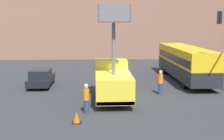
{
  "coord_description": "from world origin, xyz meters",
  "views": [
    {
      "loc": [
        -2.32,
        -22.48,
        5.67
      ],
      "look_at": [
        -1.07,
        0.61,
        2.08
      ],
      "focal_mm": 50.0,
      "sensor_mm": 36.0,
      "label": 1
    }
  ],
  "objects_px": {
    "utility_truck": "(113,79)",
    "parked_car_curbside": "(41,78)",
    "city_bus": "(185,61)",
    "road_worker_near_truck": "(86,99)",
    "road_worker_directing": "(160,82)",
    "traffic_cone_near_truck": "(77,118)"
  },
  "relations": [
    {
      "from": "road_worker_near_truck",
      "to": "parked_car_curbside",
      "type": "relative_size",
      "value": 0.41
    },
    {
      "from": "utility_truck",
      "to": "road_worker_near_truck",
      "type": "bearing_deg",
      "value": -118.2
    },
    {
      "from": "city_bus",
      "to": "traffic_cone_near_truck",
      "type": "relative_size",
      "value": 19.96
    },
    {
      "from": "utility_truck",
      "to": "parked_car_curbside",
      "type": "bearing_deg",
      "value": 140.03
    },
    {
      "from": "utility_truck",
      "to": "traffic_cone_near_truck",
      "type": "xyz_separation_m",
      "value": [
        -2.33,
        -5.21,
        -1.22
      ]
    },
    {
      "from": "parked_car_curbside",
      "to": "road_worker_directing",
      "type": "bearing_deg",
      "value": -20.26
    },
    {
      "from": "traffic_cone_near_truck",
      "to": "utility_truck",
      "type": "bearing_deg",
      "value": 65.9
    },
    {
      "from": "road_worker_directing",
      "to": "parked_car_curbside",
      "type": "height_order",
      "value": "road_worker_directing"
    },
    {
      "from": "utility_truck",
      "to": "road_worker_directing",
      "type": "distance_m",
      "value": 4.13
    },
    {
      "from": "utility_truck",
      "to": "traffic_cone_near_truck",
      "type": "distance_m",
      "value": 5.84
    },
    {
      "from": "city_bus",
      "to": "road_worker_near_truck",
      "type": "xyz_separation_m",
      "value": [
        -9.28,
        -10.69,
        -0.96
      ]
    },
    {
      "from": "utility_truck",
      "to": "city_bus",
      "type": "xyz_separation_m",
      "value": [
        7.45,
        7.28,
        0.4
      ]
    },
    {
      "from": "city_bus",
      "to": "parked_car_curbside",
      "type": "distance_m",
      "value": 13.73
    },
    {
      "from": "city_bus",
      "to": "traffic_cone_near_truck",
      "type": "distance_m",
      "value": 15.95
    },
    {
      "from": "road_worker_near_truck",
      "to": "city_bus",
      "type": "bearing_deg",
      "value": -161.0
    },
    {
      "from": "utility_truck",
      "to": "road_worker_directing",
      "type": "xyz_separation_m",
      "value": [
        3.84,
        1.42,
        -0.54
      ]
    },
    {
      "from": "road_worker_directing",
      "to": "road_worker_near_truck",
      "type": "bearing_deg",
      "value": -20.48
    },
    {
      "from": "road_worker_near_truck",
      "to": "parked_car_curbside",
      "type": "xyz_separation_m",
      "value": [
        -4.22,
        8.48,
        -0.17
      ]
    },
    {
      "from": "road_worker_directing",
      "to": "parked_car_curbside",
      "type": "bearing_deg",
      "value": -81.19
    },
    {
      "from": "city_bus",
      "to": "road_worker_near_truck",
      "type": "height_order",
      "value": "city_bus"
    },
    {
      "from": "utility_truck",
      "to": "parked_car_curbside",
      "type": "distance_m",
      "value": 7.93
    },
    {
      "from": "utility_truck",
      "to": "parked_car_curbside",
      "type": "relative_size",
      "value": 1.47
    }
  ]
}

